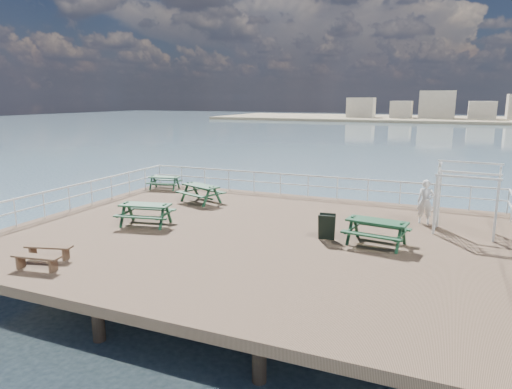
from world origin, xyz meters
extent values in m
cube|color=brown|center=(0.00, 0.00, -0.15)|extent=(18.00, 14.00, 0.30)
plane|color=#3B5264|center=(0.00, 40.00, -2.00)|extent=(300.00, 300.00, 0.00)
cube|color=tan|center=(15.00, 135.00, -1.60)|extent=(160.00, 40.00, 0.80)
cube|color=beige|center=(-20.00, 132.00, 1.80)|extent=(8.00, 8.00, 6.00)
cube|color=beige|center=(-8.00, 132.00, 1.30)|extent=(6.00, 8.00, 5.00)
cube|color=beige|center=(2.00, 132.00, 2.80)|extent=(10.00, 8.00, 8.00)
cube|color=beige|center=(14.00, 132.00, 1.30)|extent=(7.00, 8.00, 5.00)
cylinder|color=brown|center=(-7.50, 5.50, -1.35)|extent=(0.36, 0.36, 2.10)
cylinder|color=brown|center=(7.50, 5.50, -1.35)|extent=(0.36, 0.36, 2.10)
cube|color=silver|center=(0.00, 6.85, 1.05)|extent=(17.70, 0.07, 0.07)
cube|color=silver|center=(0.00, 6.85, 0.55)|extent=(17.70, 0.05, 0.05)
cylinder|color=silver|center=(-8.85, 6.85, 0.55)|extent=(0.05, 0.05, 1.10)
cube|color=silver|center=(-8.85, 0.00, 1.05)|extent=(0.07, 13.70, 0.07)
cube|color=silver|center=(-8.85, 0.00, 0.55)|extent=(0.05, 13.70, 0.05)
cube|color=#163C23|center=(-7.72, 5.64, 0.65)|extent=(1.68, 0.93, 0.05)
cube|color=#163C23|center=(-7.83, 6.16, 0.40)|extent=(1.60, 0.54, 0.04)
cube|color=#163C23|center=(-7.61, 5.12, 0.40)|extent=(1.60, 0.54, 0.04)
cube|color=#163C23|center=(-8.37, 5.50, 0.38)|extent=(0.33, 1.27, 0.05)
cube|color=#163C23|center=(-7.07, 5.77, 0.38)|extent=(0.33, 1.27, 0.05)
cube|color=#163C23|center=(-8.42, 5.76, 0.34)|extent=(0.16, 0.46, 0.77)
cube|color=#163C23|center=(-8.31, 5.24, 0.34)|extent=(0.16, 0.46, 0.77)
cube|color=#163C23|center=(-7.12, 6.03, 0.34)|extent=(0.16, 0.46, 0.77)
cube|color=#163C23|center=(-7.02, 5.51, 0.34)|extent=(0.16, 0.46, 0.77)
cube|color=#163C23|center=(-7.72, 5.64, 0.22)|extent=(1.40, 0.35, 0.05)
cube|color=#163C23|center=(-4.30, 3.61, 0.79)|extent=(2.06, 1.38, 0.06)
cube|color=#163C23|center=(-4.07, 4.21, 0.48)|extent=(1.89, 0.93, 0.05)
cube|color=#163C23|center=(-4.53, 3.01, 0.48)|extent=(1.89, 0.93, 0.05)
cube|color=#163C23|center=(-5.05, 3.90, 0.46)|extent=(0.63, 1.48, 0.06)
cube|color=#163C23|center=(-3.55, 3.33, 0.46)|extent=(0.63, 1.48, 0.06)
cube|color=#163C23|center=(-4.94, 4.20, 0.41)|extent=(0.28, 0.55, 0.94)
cube|color=#163C23|center=(-5.16, 3.60, 0.41)|extent=(0.28, 0.55, 0.94)
cube|color=#163C23|center=(-3.44, 3.63, 0.41)|extent=(0.28, 0.55, 0.94)
cube|color=#163C23|center=(-3.66, 3.03, 0.41)|extent=(0.28, 0.55, 0.94)
cube|color=#163C23|center=(-4.30, 3.61, 0.27)|extent=(1.63, 0.69, 0.06)
cube|color=#163C23|center=(4.33, 0.36, 0.81)|extent=(2.06, 1.04, 0.07)
cube|color=#163C23|center=(4.42, 1.01, 0.49)|extent=(1.99, 0.55, 0.05)
cube|color=#163C23|center=(4.24, -0.29, 0.49)|extent=(1.99, 0.55, 0.05)
cube|color=#163C23|center=(3.51, 0.47, 0.47)|extent=(0.31, 1.59, 0.07)
cube|color=#163C23|center=(5.14, 0.24, 0.47)|extent=(0.31, 1.59, 0.07)
cube|color=#163C23|center=(3.56, 0.80, 0.42)|extent=(0.17, 0.57, 0.96)
cube|color=#163C23|center=(3.47, 0.15, 0.42)|extent=(0.17, 0.57, 0.96)
cube|color=#163C23|center=(5.19, 0.57, 0.42)|extent=(0.17, 0.57, 0.96)
cube|color=#163C23|center=(5.10, -0.08, 0.42)|extent=(0.17, 0.57, 0.96)
cube|color=#163C23|center=(4.33, 0.36, 0.27)|extent=(1.75, 0.33, 0.07)
cube|color=#163C23|center=(-4.31, -0.65, 0.80)|extent=(2.04, 1.12, 0.06)
cube|color=#163C23|center=(-4.44, -0.02, 0.48)|extent=(1.95, 0.64, 0.05)
cube|color=#163C23|center=(-4.18, -1.29, 0.48)|extent=(1.95, 0.64, 0.05)
cube|color=#163C23|center=(-5.10, -0.81, 0.46)|extent=(0.39, 1.55, 0.06)
cube|color=#163C23|center=(-3.52, -0.50, 0.46)|extent=(0.39, 1.55, 0.06)
cube|color=#163C23|center=(-5.16, -0.49, 0.41)|extent=(0.19, 0.56, 0.94)
cube|color=#163C23|center=(-5.04, -1.13, 0.41)|extent=(0.19, 0.56, 0.94)
cube|color=#163C23|center=(-3.58, -0.18, 0.41)|extent=(0.19, 0.56, 0.94)
cube|color=#163C23|center=(-3.46, -0.81, 0.41)|extent=(0.19, 0.56, 0.94)
cube|color=#163C23|center=(-4.31, -0.65, 0.27)|extent=(1.70, 0.42, 0.06)
cube|color=brown|center=(-4.72, -4.99, 0.39)|extent=(1.49, 0.72, 0.05)
cube|color=brown|center=(-5.25, -5.13, 0.18)|extent=(0.15, 0.32, 0.36)
cube|color=brown|center=(-4.20, -4.84, 0.18)|extent=(0.15, 0.32, 0.36)
cube|color=brown|center=(-4.34, -5.80, 0.39)|extent=(1.50, 0.57, 0.05)
cube|color=brown|center=(-4.88, -5.89, 0.18)|extent=(0.12, 0.32, 0.37)
cube|color=brown|center=(-3.79, -5.71, 0.18)|extent=(0.12, 0.32, 0.37)
cube|color=silver|center=(6.05, 2.46, 1.07)|extent=(0.09, 0.09, 2.13)
cube|color=silver|center=(6.15, 3.52, 1.07)|extent=(0.09, 0.09, 2.13)
cube|color=silver|center=(8.00, 2.29, 1.07)|extent=(0.09, 0.09, 2.13)
cube|color=silver|center=(8.10, 3.35, 1.07)|extent=(0.09, 0.09, 2.13)
cube|color=silver|center=(7.03, 2.38, 2.17)|extent=(2.13, 0.26, 0.07)
cube|color=silver|center=(7.12, 3.44, 2.17)|extent=(2.13, 0.26, 0.07)
cube|color=silver|center=(7.08, 2.91, 2.62)|extent=(2.13, 0.25, 0.06)
cube|color=black|center=(2.66, 0.16, 0.45)|extent=(0.59, 0.29, 0.93)
cube|color=black|center=(2.63, 0.35, 0.45)|extent=(0.59, 0.29, 0.93)
imported|color=white|center=(5.67, 3.82, 0.87)|extent=(0.65, 0.45, 1.74)
camera|label=1|loc=(6.35, -14.77, 4.87)|focal=32.00mm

